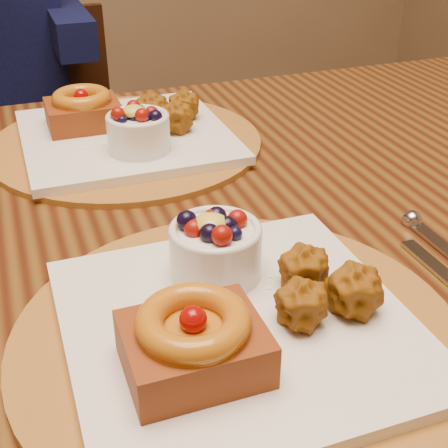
{
  "coord_description": "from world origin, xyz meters",
  "views": [
    {
      "loc": [
        -0.07,
        -0.66,
        1.1
      ],
      "look_at": [
        0.08,
        -0.23,
        0.84
      ],
      "focal_mm": 50.0,
      "sensor_mm": 36.0,
      "label": 1
    }
  ],
  "objects_px": {
    "dining_table": "(171,273)",
    "place_setting_far": "(124,132)",
    "place_setting_near": "(234,315)",
    "chair_far": "(45,170)"
  },
  "relations": [
    {
      "from": "place_setting_near",
      "to": "chair_far",
      "type": "distance_m",
      "value": 1.13
    },
    {
      "from": "dining_table",
      "to": "chair_far",
      "type": "bearing_deg",
      "value": 96.0
    },
    {
      "from": "dining_table",
      "to": "chair_far",
      "type": "relative_size",
      "value": 1.98
    },
    {
      "from": "dining_table",
      "to": "place_setting_near",
      "type": "height_order",
      "value": "place_setting_near"
    },
    {
      "from": "dining_table",
      "to": "chair_far",
      "type": "height_order",
      "value": "chair_far"
    },
    {
      "from": "dining_table",
      "to": "place_setting_far",
      "type": "xyz_separation_m",
      "value": [
        -0.0,
        0.22,
        0.1
      ]
    },
    {
      "from": "place_setting_near",
      "to": "chair_far",
      "type": "xyz_separation_m",
      "value": [
        -0.09,
        1.07,
        -0.33
      ]
    },
    {
      "from": "place_setting_near",
      "to": "place_setting_far",
      "type": "xyz_separation_m",
      "value": [
        0.0,
        0.43,
        -0.0
      ]
    },
    {
      "from": "place_setting_far",
      "to": "chair_far",
      "type": "height_order",
      "value": "place_setting_far"
    },
    {
      "from": "place_setting_far",
      "to": "chair_far",
      "type": "relative_size",
      "value": 0.47
    }
  ]
}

